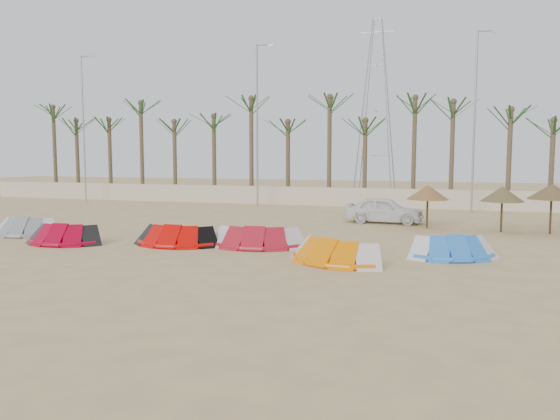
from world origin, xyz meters
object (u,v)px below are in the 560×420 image
(kite_grey, at_px, (29,226))
(car, at_px, (384,210))
(kite_red_mid, at_px, (179,234))
(parasol_right, at_px, (552,192))
(kite_red_right, at_px, (259,236))
(parasol_mid, at_px, (502,194))
(parasol_left, at_px, (428,192))
(kite_red_left, at_px, (68,233))
(kite_blue, at_px, (454,246))
(kite_orange, at_px, (335,249))

(kite_grey, xyz_separation_m, car, (14.63, 9.14, 0.27))
(kite_red_mid, height_order, parasol_right, parasol_right)
(kite_grey, relative_size, kite_red_right, 0.81)
(kite_red_right, relative_size, parasol_mid, 1.80)
(kite_grey, height_order, parasol_right, parasol_right)
(parasol_left, distance_m, parasol_right, 5.42)
(kite_red_left, xyz_separation_m, parasol_left, (13.72, 9.03, 1.34))
(kite_blue, height_order, parasol_mid, parasol_mid)
(kite_blue, bearing_deg, parasol_mid, 73.65)
(kite_grey, xyz_separation_m, kite_blue, (18.08, 0.10, 0.00))
(kite_red_right, relative_size, parasol_left, 1.81)
(kite_red_right, distance_m, parasol_left, 9.65)
(kite_orange, relative_size, car, 0.97)
(kite_red_right, bearing_deg, parasol_left, 50.57)
(parasol_mid, xyz_separation_m, parasol_right, (2.07, 0.01, 0.15))
(parasol_mid, bearing_deg, kite_red_left, -152.98)
(parasol_left, height_order, parasol_right, parasol_right)
(kite_red_right, bearing_deg, parasol_right, 31.61)
(kite_red_left, height_order, parasol_left, parasol_left)
(kite_red_mid, height_order, car, car)
(kite_red_mid, distance_m, kite_orange, 6.85)
(car, bearing_deg, kite_red_mid, 145.91)
(kite_red_right, xyz_separation_m, parasol_right, (11.48, 7.07, 1.50))
(kite_grey, xyz_separation_m, kite_red_left, (3.15, -1.34, 0.00))
(parasol_mid, bearing_deg, kite_red_right, -143.15)
(parasol_left, bearing_deg, parasol_right, -3.35)
(kite_red_left, distance_m, parasol_left, 16.48)
(kite_red_mid, distance_m, kite_blue, 10.48)
(kite_red_right, bearing_deg, kite_red_mid, -169.67)
(kite_red_right, distance_m, kite_blue, 7.29)
(kite_red_right, height_order, car, car)
(kite_red_right, xyz_separation_m, kite_blue, (7.28, -0.21, -0.00))
(parasol_right, xyz_separation_m, car, (-7.65, 1.76, -1.23))
(kite_red_left, distance_m, car, 15.55)
(kite_orange, bearing_deg, parasol_right, 49.08)
(kite_red_left, distance_m, kite_red_right, 7.82)
(car, bearing_deg, parasol_left, -120.25)
(parasol_mid, bearing_deg, kite_orange, -122.77)
(kite_orange, xyz_separation_m, car, (0.37, 11.01, 0.27))
(parasol_mid, xyz_separation_m, car, (-5.58, 1.77, -1.08))
(kite_red_mid, relative_size, parasol_right, 1.51)
(parasol_right, bearing_deg, kite_red_mid, -152.47)
(parasol_left, bearing_deg, kite_blue, -80.93)
(kite_red_left, bearing_deg, kite_red_right, 12.13)
(kite_blue, bearing_deg, car, 110.88)
(kite_grey, relative_size, parasol_left, 1.46)
(kite_red_left, xyz_separation_m, kite_red_right, (7.65, 1.64, 0.00))
(kite_red_right, bearing_deg, kite_orange, -32.18)
(kite_grey, distance_m, kite_blue, 18.08)
(kite_grey, bearing_deg, kite_orange, -7.49)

